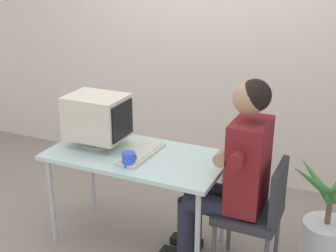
{
  "coord_description": "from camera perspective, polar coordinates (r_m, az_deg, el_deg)",
  "views": [
    {
      "loc": [
        1.44,
        -2.61,
        2.05
      ],
      "look_at": [
        0.24,
        0.0,
        0.98
      ],
      "focal_mm": 49.15,
      "sensor_mm": 36.0,
      "label": 1
    }
  ],
  "objects": [
    {
      "name": "ground_plane",
      "position": [
        3.62,
        -3.63,
        -14.03
      ],
      "size": [
        12.0,
        12.0,
        0.0
      ],
      "primitive_type": "plane",
      "color": "gray"
    },
    {
      "name": "office_chair",
      "position": [
        3.11,
        11.0,
        -10.13
      ],
      "size": [
        0.41,
        0.41,
        0.83
      ],
      "color": "#4C4C51",
      "rests_on": "ground_plane"
    },
    {
      "name": "desk",
      "position": [
        3.29,
        -3.89,
        -4.46
      ],
      "size": [
        1.27,
        0.65,
        0.73
      ],
      "color": "#B7B7BC",
      "rests_on": "ground_plane"
    },
    {
      "name": "person_seated",
      "position": [
        3.02,
        8.15,
        -5.29
      ],
      "size": [
        0.68,
        0.55,
        1.36
      ],
      "color": "maroon",
      "rests_on": "ground_plane"
    },
    {
      "name": "desk_mug",
      "position": [
        3.07,
        -4.86,
        -4.11
      ],
      "size": [
        0.09,
        0.1,
        0.1
      ],
      "color": "blue",
      "rests_on": "desk"
    },
    {
      "name": "crt_monitor",
      "position": [
        3.37,
        -8.76,
        1.07
      ],
      "size": [
        0.43,
        0.32,
        0.38
      ],
      "color": "beige",
      "rests_on": "desk"
    },
    {
      "name": "potted_plant",
      "position": [
        3.48,
        19.07,
        -11.48
      ],
      "size": [
        0.58,
        0.59,
        0.78
      ],
      "color": "silver",
      "rests_on": "ground_plane"
    },
    {
      "name": "wall_back",
      "position": [
        4.21,
        8.85,
        12.77
      ],
      "size": [
        8.0,
        0.1,
        3.0
      ],
      "primitive_type": "cube",
      "color": "beige",
      "rests_on": "ground_plane"
    },
    {
      "name": "keyboard",
      "position": [
        3.24,
        -3.38,
        -3.4
      ],
      "size": [
        0.18,
        0.47,
        0.03
      ],
      "color": "beige",
      "rests_on": "desk"
    }
  ]
}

